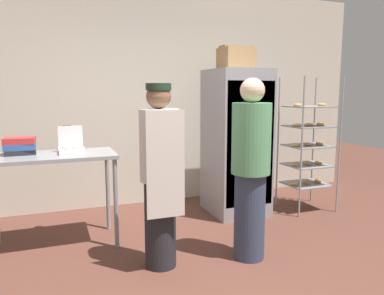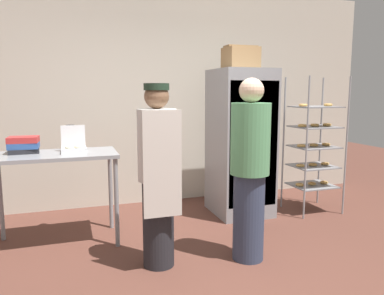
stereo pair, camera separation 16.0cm
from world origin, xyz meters
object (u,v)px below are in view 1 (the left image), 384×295
Objects in this scene: binder_stack at (20,146)px; cardboard_storage_box at (236,58)px; baking_rack at (308,146)px; donut_box at (72,148)px; person_baker at (160,174)px; refrigerator at (236,142)px; person_customer at (251,169)px; blender_pitcher at (67,139)px.

cardboard_storage_box is at bearing 7.01° from binder_stack.
baking_rack is 4.34× the size of cardboard_storage_box.
donut_box is 0.16× the size of person_baker.
baking_rack is 2.42m from person_baker.
baking_rack is at bearing -13.31° from refrigerator.
cardboard_storage_box is at bearing 74.31° from refrigerator.
person_customer is at bearing -111.64° from cardboard_storage_box.
person_customer is at bearing -28.02° from binder_stack.
refrigerator is at bearing 40.33° from person_baker.
blender_pitcher reaches higher than binder_stack.
person_baker is (-1.34, -1.22, -1.11)m from cardboard_storage_box.
donut_box is 2.27m from cardboard_storage_box.
binder_stack is at bearing 179.82° from baking_rack.
person_customer is (1.51, -1.16, -0.20)m from blender_pitcher.
refrigerator is 6.84× the size of donut_box.
refrigerator is at bearing -105.69° from cardboard_storage_box.
donut_box is (-1.99, -0.31, 0.07)m from refrigerator.
person_customer reaches higher than donut_box.
donut_box is 1.06m from person_baker.
donut_box is 0.48m from binder_stack.
baking_rack is at bearing -19.37° from cardboard_storage_box.
person_customer is (-0.53, -1.34, -1.10)m from cardboard_storage_box.
cardboard_storage_box reaches higher than baking_rack.
person_customer reaches higher than blender_pitcher.
cardboard_storage_box reaches higher than binder_stack.
person_baker is at bearing -56.03° from blender_pitcher.
person_customer is (0.81, -0.13, 0.01)m from person_baker.
blender_pitcher is 1.91m from person_customer.
binder_stack is 0.18× the size of person_baker.
donut_box is 0.90× the size of binder_stack.
person_baker reaches higher than donut_box.
baking_rack is 3.39m from binder_stack.
donut_box is at bearing -83.69° from blender_pitcher.
binder_stack is 2.67m from cardboard_storage_box.
refrigerator is 1.13× the size of person_baker.
refrigerator is 1.09× the size of person_customer.
refrigerator reaches higher than person_baker.
blender_pitcher is at bearing 123.97° from person_baker.
binder_stack is (-2.46, -0.21, 0.11)m from refrigerator.
person_customer is (1.48, -0.94, -0.13)m from donut_box.
refrigerator is at bearing 2.49° from blender_pitcher.
person_customer reaches higher than person_baker.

